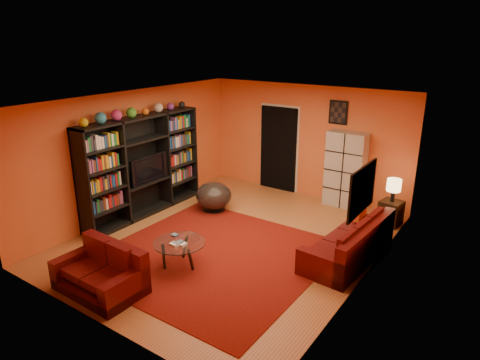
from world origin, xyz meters
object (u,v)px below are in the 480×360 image
Objects in this scene: coffee_table at (179,245)px; side_table at (391,213)px; entertainment_unit at (143,166)px; tv at (146,168)px; table_lamp at (394,186)px; storage_cabinet at (345,170)px; bowl_chair at (214,196)px; loveseat at (104,272)px; sofa at (352,244)px.

coffee_table is 4.37m from side_table.
entertainment_unit reaches higher than side_table.
tv is 1.16× the size of coffee_table.
table_lamp is (0.00, 0.00, 0.58)m from side_table.
storage_cabinet reaches higher than bowl_chair.
storage_cabinet is (1.70, 5.22, 0.55)m from loveseat.
loveseat is at bearing -120.87° from table_lamp.
side_table is (0.12, 1.83, -0.04)m from sofa.
table_lamp reaches higher than side_table.
tv reaches higher than coffee_table.
storage_cabinet is (3.30, 2.76, -0.16)m from tv.
side_table is (3.40, 1.44, -0.09)m from bowl_chair.
coffee_table is at bearing -65.54° from bowl_chair.
loveseat is at bearing -146.95° from tv.
tv is at bearing 34.01° from loveseat.
entertainment_unit reaches higher than table_lamp.
side_table is at bearing 0.00° from table_lamp.
bowl_chair is at bearing 177.07° from sofa.
entertainment_unit reaches higher than bowl_chair.
sofa is 1.91m from table_lamp.
sofa is at bearing -63.93° from storage_cabinet.
loveseat is at bearing -81.15° from bowl_chair.
entertainment_unit is at bearing -140.15° from bowl_chair.
entertainment_unit reaches higher than tv.
side_table is 0.58m from table_lamp.
sofa is at bearing 38.65° from coffee_table.
entertainment_unit is at bearing -152.24° from side_table.
bowl_chair is (1.13, 0.94, -0.71)m from entertainment_unit.
sofa is at bearing 7.11° from entertainment_unit.
table_lamp is (4.47, 2.34, -0.18)m from tv.
sofa is at bearing -83.34° from tv.
loveseat is 1.74× the size of bowl_chair.
coffee_table is (-2.27, -1.82, 0.10)m from sofa.
coffee_table is 1.72× the size of side_table.
entertainment_unit is 4.51m from sofa.
loveseat is 1.25m from coffee_table.
bowl_chair is at bearing -139.18° from storage_cabinet.
entertainment_unit is 3.01× the size of tv.
side_table is (2.87, 4.80, -0.04)m from loveseat.
storage_cabinet is 3.63× the size of table_lamp.
entertainment_unit reaches higher than sofa.
entertainment_unit is 6.47× the size of table_lamp.
coffee_table is 1.10× the size of bowl_chair.
sofa reaches higher than bowl_chair.
loveseat is 1.58× the size of coffee_table.
entertainment_unit is 5.12m from table_lamp.
coffee_table is 0.51× the size of storage_cabinet.
table_lamp is at bearing 22.97° from bowl_chair.
bowl_chair is 1.68× the size of table_lamp.
side_table is at bearing -18.72° from storage_cabinet.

